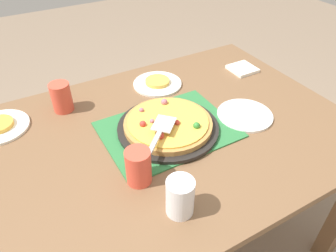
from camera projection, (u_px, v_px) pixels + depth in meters
The scene contains 13 objects.
ground_plane at pixel (168, 241), 1.66m from camera, with size 8.00×8.00×0.00m, color #84705B.
dining_table at pixel (168, 151), 1.27m from camera, with size 1.40×1.00×0.75m.
placemat at pixel (168, 130), 1.20m from camera, with size 0.48×0.36×0.01m, color #2D753D.
pizza_pan at pixel (168, 127), 1.19m from camera, with size 0.38×0.38×0.01m, color black.
pizza at pixel (168, 123), 1.18m from camera, with size 0.33×0.33×0.05m.
plate_near_left at pixel (157, 84), 1.45m from camera, with size 0.22×0.22×0.01m, color white.
plate_side at pixel (245, 115), 1.26m from camera, with size 0.22×0.22×0.01m, color white.
served_slice_left at pixel (157, 81), 1.44m from camera, with size 0.11×0.11×0.02m, color #EAB747.
cup_near at pixel (138, 167), 0.97m from camera, with size 0.08×0.08×0.12m, color #E04C38.
cup_far at pixel (61, 97), 1.27m from camera, with size 0.08×0.08×0.12m, color #E04C38.
cup_corner at pixel (180, 197), 0.87m from camera, with size 0.08×0.08×0.12m, color white.
pizza_server at pixel (160, 132), 1.08m from camera, with size 0.20×0.19×0.01m.
napkin_stack at pixel (242, 69), 1.56m from camera, with size 0.12×0.12×0.02m, color white.
Camera 1 is at (0.46, 0.81, 1.51)m, focal length 33.93 mm.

